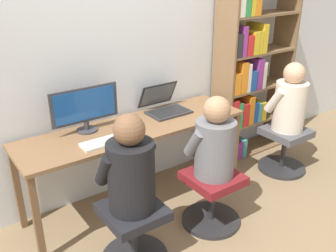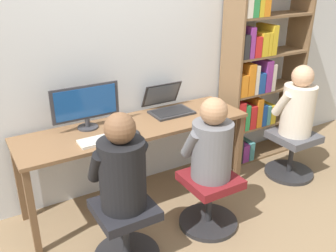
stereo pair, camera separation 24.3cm
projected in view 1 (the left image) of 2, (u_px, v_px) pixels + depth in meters
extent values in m
plane|color=#846B4C|center=(155.00, 217.00, 3.23)|extent=(14.00, 14.00, 0.00)
cube|color=silver|center=(112.00, 54.00, 3.18)|extent=(10.00, 0.05, 2.60)
cube|color=brown|center=(135.00, 128.00, 3.14)|extent=(1.99, 0.57, 0.03)
cube|color=brown|center=(37.00, 221.00, 2.60)|extent=(0.05, 0.05, 0.72)
cube|color=brown|center=(234.00, 148.00, 3.62)|extent=(0.05, 0.05, 0.72)
cube|color=brown|center=(18.00, 189.00, 2.97)|extent=(0.05, 0.05, 0.72)
cube|color=brown|center=(202.00, 131.00, 3.98)|extent=(0.05, 0.05, 0.72)
cylinder|color=#333338|center=(87.00, 130.00, 3.05)|extent=(0.17, 0.17, 0.01)
cylinder|color=#333338|center=(87.00, 125.00, 3.03)|extent=(0.04, 0.04, 0.07)
cube|color=#333338|center=(85.00, 105.00, 2.96)|extent=(0.56, 0.02, 0.28)
cube|color=#19478C|center=(85.00, 105.00, 2.95)|extent=(0.51, 0.01, 0.24)
cube|color=#2D2D30|center=(169.00, 112.00, 3.40)|extent=(0.38, 0.25, 0.02)
cube|color=black|center=(169.00, 111.00, 3.39)|extent=(0.33, 0.20, 0.00)
cube|color=#2D2D30|center=(158.00, 94.00, 3.49)|extent=(0.38, 0.12, 0.23)
cube|color=slate|center=(158.00, 95.00, 3.48)|extent=(0.33, 0.10, 0.19)
cube|color=silver|center=(107.00, 142.00, 2.84)|extent=(0.40, 0.15, 0.02)
cube|color=#BAB8AD|center=(107.00, 140.00, 2.84)|extent=(0.37, 0.12, 0.00)
ellipsoid|color=black|center=(137.00, 133.00, 2.96)|extent=(0.06, 0.10, 0.03)
cylinder|color=#262628|center=(134.00, 236.00, 2.68)|extent=(0.05, 0.05, 0.36)
cube|color=black|center=(133.00, 212.00, 2.59)|extent=(0.41, 0.41, 0.07)
cylinder|color=#262628|center=(211.00, 220.00, 3.16)|extent=(0.49, 0.49, 0.04)
cylinder|color=#262628|center=(212.00, 200.00, 3.08)|extent=(0.05, 0.05, 0.36)
cube|color=maroon|center=(213.00, 178.00, 3.00)|extent=(0.41, 0.41, 0.07)
cylinder|color=black|center=(131.00, 177.00, 2.48)|extent=(0.32, 0.32, 0.49)
sphere|color=brown|center=(129.00, 130.00, 2.34)|extent=(0.21, 0.21, 0.21)
cylinder|color=black|center=(105.00, 169.00, 2.42)|extent=(0.09, 0.22, 0.28)
cylinder|color=black|center=(145.00, 157.00, 2.59)|extent=(0.09, 0.22, 0.28)
cylinder|color=slate|center=(215.00, 149.00, 2.89)|extent=(0.31, 0.31, 0.46)
sphere|color=#A87A56|center=(217.00, 110.00, 2.76)|extent=(0.21, 0.21, 0.21)
cylinder|color=slate|center=(195.00, 143.00, 2.84)|extent=(0.09, 0.21, 0.26)
cylinder|color=slate|center=(224.00, 133.00, 2.99)|extent=(0.09, 0.21, 0.26)
cube|color=brown|center=(223.00, 76.00, 3.76)|extent=(0.02, 0.31, 1.93)
cube|color=brown|center=(282.00, 63.00, 4.24)|extent=(0.02, 0.31, 1.93)
cube|color=brown|center=(247.00, 149.00, 4.38)|extent=(0.89, 0.30, 0.02)
cube|color=brown|center=(250.00, 119.00, 4.23)|extent=(0.89, 0.30, 0.02)
cube|color=brown|center=(253.00, 86.00, 4.08)|extent=(0.89, 0.30, 0.02)
cube|color=brown|center=(256.00, 52.00, 3.93)|extent=(0.89, 0.30, 0.02)
cube|color=brown|center=(260.00, 14.00, 3.77)|extent=(0.89, 0.30, 0.02)
cube|color=orange|center=(226.00, 148.00, 4.06)|extent=(0.05, 0.18, 0.28)
cube|color=#262628|center=(228.00, 147.00, 4.10)|extent=(0.04, 0.21, 0.28)
cube|color=#8C338C|center=(233.00, 148.00, 4.15)|extent=(0.08, 0.21, 0.20)
cube|color=teal|center=(237.00, 145.00, 4.21)|extent=(0.07, 0.26, 0.21)
cube|color=red|center=(229.00, 113.00, 3.92)|extent=(0.09, 0.21, 0.31)
cube|color=#2D8C47|center=(235.00, 114.00, 3.96)|extent=(0.06, 0.18, 0.27)
cube|color=red|center=(241.00, 113.00, 4.01)|extent=(0.08, 0.17, 0.25)
cube|color=orange|center=(243.00, 108.00, 4.07)|extent=(0.07, 0.26, 0.31)
cube|color=#1E4C9E|center=(250.00, 111.00, 4.10)|extent=(0.06, 0.19, 0.23)
cube|color=teal|center=(254.00, 110.00, 4.14)|extent=(0.05, 0.20, 0.21)
cube|color=gold|center=(257.00, 109.00, 4.19)|extent=(0.07, 0.22, 0.21)
cube|color=orange|center=(231.00, 83.00, 3.79)|extent=(0.09, 0.20, 0.22)
cube|color=orange|center=(237.00, 76.00, 3.83)|extent=(0.08, 0.24, 0.32)
cube|color=silver|center=(244.00, 77.00, 3.85)|extent=(0.05, 0.18, 0.30)
cube|color=#1E4C9E|center=(246.00, 79.00, 3.92)|extent=(0.08, 0.23, 0.21)
cube|color=#8C338C|center=(252.00, 73.00, 3.95)|extent=(0.08, 0.24, 0.32)
cube|color=silver|center=(257.00, 74.00, 3.99)|extent=(0.05, 0.22, 0.28)
cube|color=#262628|center=(231.00, 44.00, 3.64)|extent=(0.07, 0.24, 0.23)
cube|color=#8C338C|center=(239.00, 41.00, 3.64)|extent=(0.05, 0.18, 0.29)
cube|color=red|center=(243.00, 44.00, 3.72)|extent=(0.08, 0.22, 0.20)
cube|color=gold|center=(250.00, 42.00, 3.75)|extent=(0.08, 0.19, 0.23)
cube|color=gold|center=(254.00, 41.00, 3.79)|extent=(0.04, 0.20, 0.23)
cube|color=gold|center=(256.00, 37.00, 3.83)|extent=(0.07, 0.26, 0.29)
cube|color=silver|center=(236.00, 0.00, 3.46)|extent=(0.07, 0.19, 0.29)
cylinder|color=#262628|center=(281.00, 167.00, 3.97)|extent=(0.49, 0.49, 0.04)
cylinder|color=#262628|center=(284.00, 151.00, 3.89)|extent=(0.05, 0.05, 0.36)
cube|color=#4C4C51|center=(286.00, 132.00, 3.81)|extent=(0.41, 0.41, 0.07)
cylinder|color=beige|center=(290.00, 106.00, 3.70)|extent=(0.31, 0.31, 0.49)
sphere|color=tan|center=(294.00, 73.00, 3.56)|extent=(0.21, 0.21, 0.21)
cylinder|color=beige|center=(275.00, 101.00, 3.64)|extent=(0.09, 0.22, 0.28)
cylinder|color=beige|center=(294.00, 95.00, 3.80)|extent=(0.09, 0.22, 0.28)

